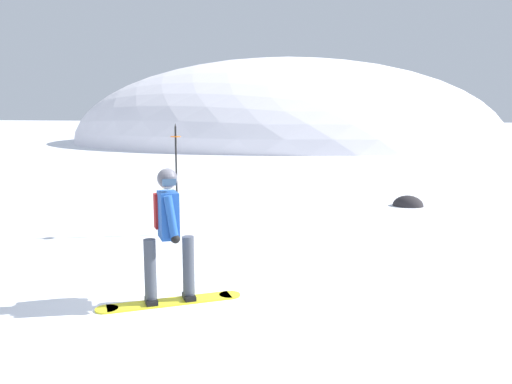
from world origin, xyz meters
TOP-DOWN VIEW (x-y plane):
  - ground_plane at (0.00, 0.00)m, footprint 300.00×300.00m
  - ridge_peak_main at (-9.01, 38.26)m, footprint 36.03×32.42m
  - snowboarder_main at (-0.32, -0.42)m, footprint 1.53×1.21m
  - piste_marker_near at (-1.89, 3.00)m, footprint 0.20×0.20m
  - rock_dark at (2.37, 7.76)m, footprint 0.78×0.67m

SIDE VIEW (x-z plane):
  - ground_plane at x=0.00m, z-range 0.00..0.00m
  - ridge_peak_main at x=-9.01m, z-range -7.02..7.02m
  - rock_dark at x=2.37m, z-range -0.27..0.27m
  - snowboarder_main at x=-0.32m, z-range 0.06..1.78m
  - piste_marker_near at x=-1.89m, z-range 0.15..2.34m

